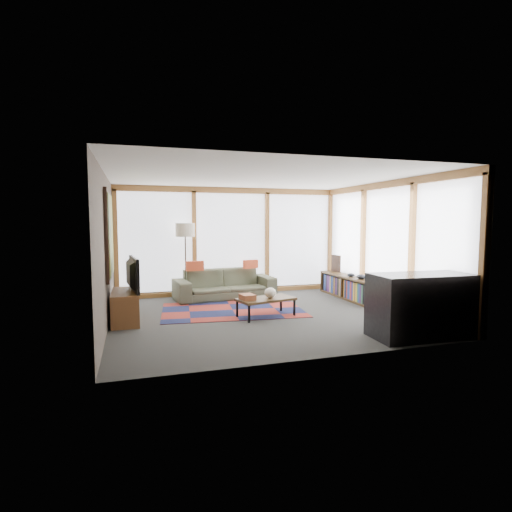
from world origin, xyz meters
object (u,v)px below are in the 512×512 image
object	(u,v)px
tv_console	(126,307)
television	(128,274)
floor_lamp	(186,261)
coffee_table	(266,307)
sofa	(225,284)
bookshelf	(348,287)
bar_counter	(421,305)

from	to	relation	value
tv_console	television	distance (m)	0.58
floor_lamp	coffee_table	xyz separation A→B (m)	(1.21, -2.20, -0.69)
sofa	coffee_table	xyz separation A→B (m)	(0.34, -2.00, -0.16)
bookshelf	bar_counter	distance (m)	3.13
floor_lamp	television	size ratio (longest dim) A/B	1.66
tv_console	sofa	bearing A→B (deg)	37.12
coffee_table	television	bearing A→B (deg)	171.48
floor_lamp	bookshelf	size ratio (longest dim) A/B	0.83
television	bookshelf	bearing A→B (deg)	-87.28
floor_lamp	television	xyz separation A→B (m)	(-1.24, -1.83, -0.02)
bar_counter	tv_console	bearing A→B (deg)	154.71
sofa	tv_console	bearing A→B (deg)	-149.05
bookshelf	tv_console	distance (m)	4.96
coffee_table	tv_console	distance (m)	2.53
television	tv_console	bearing A→B (deg)	85.50
bookshelf	tv_console	world-z (taller)	tv_console
floor_lamp	tv_console	xyz separation A→B (m)	(-1.29, -1.83, -0.60)
sofa	bookshelf	bearing A→B (deg)	-23.53
bar_counter	television	bearing A→B (deg)	154.40
television	bar_counter	size ratio (longest dim) A/B	0.68
floor_lamp	television	distance (m)	2.21
floor_lamp	tv_console	bearing A→B (deg)	-125.29
bar_counter	bookshelf	bearing A→B (deg)	82.83
coffee_table	floor_lamp	bearing A→B (deg)	118.83
tv_console	television	bearing A→B (deg)	1.96
sofa	tv_console	distance (m)	2.72
sofa	bar_counter	bearing A→B (deg)	-66.80
tv_console	bar_counter	size ratio (longest dim) A/B	0.71
sofa	floor_lamp	xyz separation A→B (m)	(-0.87, 0.19, 0.54)
sofa	bookshelf	distance (m)	2.87
floor_lamp	coffee_table	distance (m)	2.60
sofa	television	bearing A→B (deg)	-148.39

